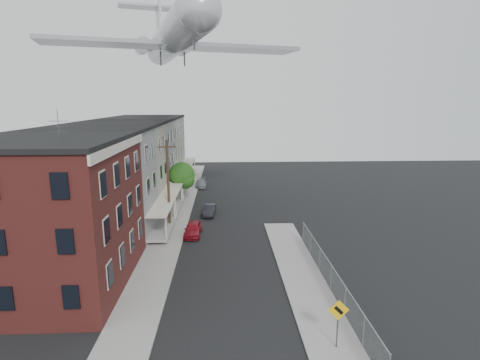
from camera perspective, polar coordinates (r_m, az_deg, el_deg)
The scene contains 19 objects.
ground at distance 21.95m, azimuth -1.81°, elevation -23.16°, with size 120.00×120.00×0.00m, color black.
sidewalk_left at distance 44.12m, azimuth -9.41°, elevation -4.75°, with size 3.00×62.00×0.12m, color gray.
sidewalk_right at distance 27.63m, azimuth 9.92°, elevation -15.28°, with size 3.00×26.00×0.12m, color gray.
curb_left at distance 43.96m, azimuth -7.52°, elevation -4.74°, with size 0.15×62.00×0.14m, color gray.
curb_right at distance 27.37m, azimuth 6.85°, elevation -15.44°, with size 0.15×26.00×0.14m, color gray.
corner_building at distance 28.61m, azimuth -26.95°, elevation -4.49°, with size 10.31×12.30×12.15m.
row_house_a at distance 37.18m, azimuth -20.98°, elevation -0.47°, with size 11.98×7.00×10.30m.
row_house_b at distance 43.75m, azimuth -18.14°, elevation 1.50°, with size 11.98×7.00×10.30m.
row_house_c at distance 50.43m, azimuth -16.05°, elevation 2.95°, with size 11.98×7.00×10.30m.
row_house_d at distance 57.19m, azimuth -14.45°, elevation 4.05°, with size 11.98×7.00×10.30m.
row_house_e at distance 64.00m, azimuth -13.18°, elevation 4.92°, with size 11.98×7.00×10.30m.
chainlink_fence at distance 26.70m, azimuth 13.71°, elevation -14.22°, with size 0.06×18.06×1.90m.
warning_sign at distance 20.85m, azimuth 14.74°, elevation -19.47°, with size 1.10×0.11×2.80m.
utility_pole at distance 37.22m, azimuth -10.87°, elevation -0.59°, with size 1.80×0.26×9.00m.
street_tree at distance 47.06m, azimuth -8.71°, elevation 0.58°, with size 3.22×3.20×5.20m.
car_near at distance 36.28m, azimuth -7.17°, elevation -7.42°, with size 1.52×3.77×1.29m, color maroon.
car_mid at distance 42.37m, azimuth -4.66°, elevation -4.60°, with size 1.22×3.50×1.15m, color black.
car_far at distance 56.19m, azimuth -5.97°, elevation -0.51°, with size 1.55×3.81×1.11m, color slate.
airplane at distance 41.98m, azimuth -10.25°, elevation 20.54°, with size 25.22×28.85×8.32m.
Camera 1 is at (-0.15, -17.95, 12.63)m, focal length 28.00 mm.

